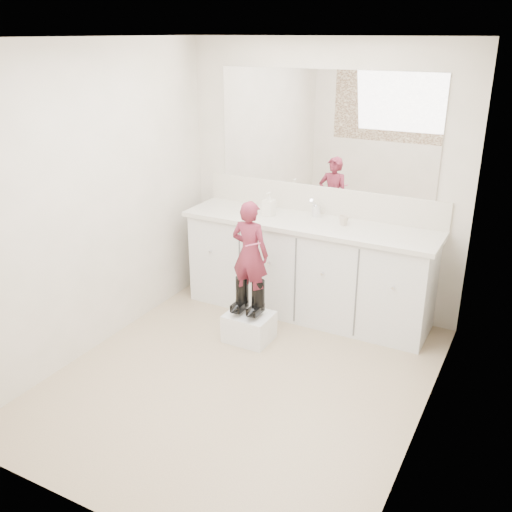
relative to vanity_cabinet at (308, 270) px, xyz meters
The scene contains 19 objects.
floor 1.30m from the vanity_cabinet, 90.00° to the right, with size 3.00×3.00×0.00m, color #957962.
ceiling 2.32m from the vanity_cabinet, 90.00° to the right, with size 3.00×3.00×0.00m, color white.
wall_back 0.82m from the vanity_cabinet, 90.00° to the left, with size 2.60×2.60×0.00m, color beige.
wall_front 2.83m from the vanity_cabinet, 90.00° to the right, with size 2.60×2.60×0.00m, color beige.
wall_left 1.95m from the vanity_cabinet, 136.70° to the right, with size 3.00×3.00×0.00m, color beige.
wall_right 1.95m from the vanity_cabinet, 43.30° to the right, with size 3.00×3.00×0.00m, color beige.
vanity_cabinet is the anchor object (origin of this frame).
countertop 0.45m from the vanity_cabinet, 90.00° to the right, with size 2.28×0.58×0.04m, color beige.
backsplash 0.64m from the vanity_cabinet, 90.00° to the left, with size 2.28×0.03×0.25m, color beige.
mirror 1.24m from the vanity_cabinet, 90.00° to the left, with size 2.00×0.02×1.00m, color white.
dot_panel 2.98m from the vanity_cabinet, 90.00° to the right, with size 2.00×0.01×1.20m, color #472819.
faucet 0.54m from the vanity_cabinet, 90.00° to the left, with size 0.08×0.08×0.10m, color silver.
cup 0.59m from the vanity_cabinet, ahead, with size 0.09×0.09×0.08m, color beige.
soap_bottle 0.69m from the vanity_cabinet, behind, with size 0.10×0.10×0.21m, color white.
step_stool 0.79m from the vanity_cabinet, 108.15° to the right, with size 0.37×0.31×0.24m, color white.
boot_left 0.74m from the vanity_cabinet, 114.17° to the right, with size 0.11×0.21×0.31m, color black, non-canonical shape.
boot_right 0.69m from the vanity_cabinet, 102.74° to the right, with size 0.11×0.21×0.31m, color black, non-canonical shape.
toddler 0.79m from the vanity_cabinet, 108.65° to the right, with size 0.32×0.21×0.87m, color #AA3449.
toothbrush 0.90m from the vanity_cabinet, 101.79° to the right, with size 0.01×0.01×0.14m, color #D1517E.
Camera 1 is at (1.80, -3.18, 2.43)m, focal length 40.00 mm.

